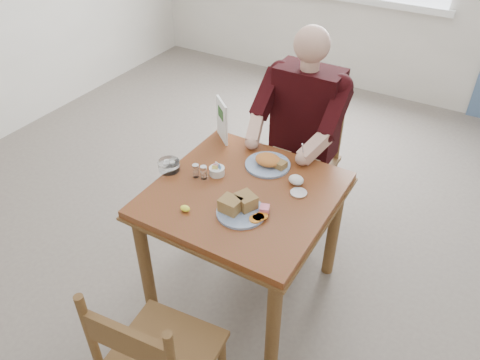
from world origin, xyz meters
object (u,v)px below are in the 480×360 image
Objects in this scene: table at (244,208)px; chair_far at (303,159)px; far_plate at (269,162)px; near_plate at (241,207)px; diner at (302,121)px.

table is 0.97× the size of chair_far.
chair_far is 0.61m from far_plate.
chair_far is at bearing 90.00° from table.
table is 3.10× the size of far_plate.
near_plate is 0.42m from far_plate.
near_plate is at bearing -65.02° from table.
chair_far is 3.20× the size of far_plate.
diner is (0.00, 0.71, 0.17)m from table.
chair_far is at bearing 90.01° from diner.
diner is 4.67× the size of far_plate.
near_plate reaches higher than table.
chair_far is 1.00m from near_plate.
near_plate is 0.96× the size of far_plate.
near_plate is (0.07, -0.86, -0.03)m from diner.
far_plate is at bearing -89.19° from chair_far.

